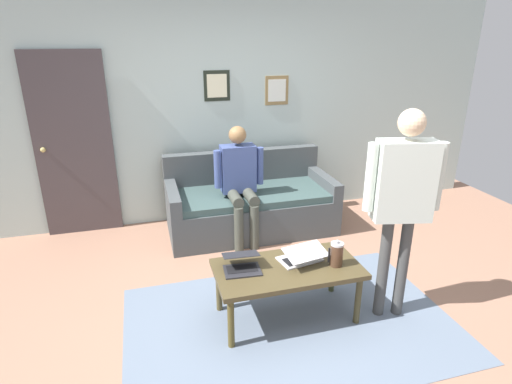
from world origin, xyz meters
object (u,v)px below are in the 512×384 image
at_px(interior_door, 74,147).
at_px(french_press, 337,254).
at_px(laptop_center, 302,257).
at_px(coffee_table, 287,272).
at_px(couch, 250,205).
at_px(person_standing, 403,191).
at_px(laptop_left, 242,265).
at_px(person_seated, 240,178).

distance_m(interior_door, french_press, 3.13).
distance_m(interior_door, laptop_center, 2.88).
bearing_deg(coffee_table, couch, -94.85).
relative_size(french_press, person_standing, 0.13).
height_order(couch, french_press, couch).
height_order(french_press, person_standing, person_standing).
bearing_deg(laptop_left, couch, -107.00).
bearing_deg(couch, french_press, 97.41).
bearing_deg(laptop_left, person_seated, -103.16).
height_order(interior_door, laptop_center, interior_door).
xyz_separation_m(coffee_table, person_seated, (0.03, -1.48, 0.31)).
bearing_deg(french_press, coffee_table, -11.93).
relative_size(couch, french_press, 8.48).
xyz_separation_m(coffee_table, laptop_center, (-0.14, -0.05, 0.09)).
relative_size(laptop_left, person_seated, 0.24).
distance_m(laptop_center, french_press, 0.28).
bearing_deg(french_press, person_standing, 166.38).
distance_m(laptop_left, laptop_center, 0.50).
xyz_separation_m(laptop_left, person_standing, (-1.19, 0.25, 0.59)).
height_order(laptop_left, laptop_center, laptop_center).
xyz_separation_m(couch, laptop_center, (0.01, 1.66, 0.20)).
height_order(couch, laptop_center, couch).
bearing_deg(laptop_center, french_press, 151.62).
height_order(laptop_center, french_press, french_press).
height_order(interior_door, person_standing, interior_door).
relative_size(laptop_left, person_standing, 0.18).
bearing_deg(person_standing, couch, -70.18).
xyz_separation_m(laptop_left, person_seated, (-0.33, -1.42, 0.22)).
height_order(laptop_center, person_seated, person_seated).
bearing_deg(french_press, laptop_left, -10.82).
bearing_deg(interior_door, person_standing, 137.41).
distance_m(couch, coffee_table, 1.72).
bearing_deg(interior_door, couch, 166.13).
relative_size(french_press, person_seated, 0.18).
relative_size(laptop_center, person_seated, 0.30).
relative_size(interior_door, coffee_table, 1.77).
bearing_deg(couch, coffee_table, 85.15).
height_order(coffee_table, person_standing, person_standing).
distance_m(coffee_table, person_seated, 1.51).
relative_size(interior_door, couch, 1.07).
bearing_deg(french_press, interior_door, -46.76).
bearing_deg(person_standing, laptop_left, -11.89).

